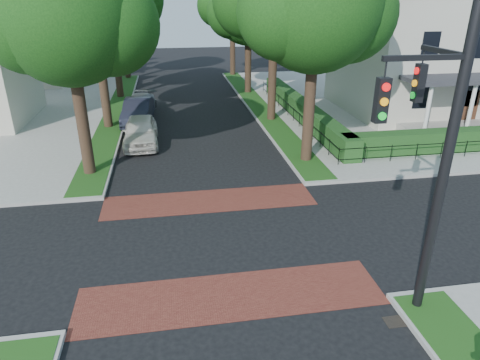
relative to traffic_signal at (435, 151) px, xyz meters
name	(u,v)px	position (x,y,z in m)	size (l,w,h in m)	color
ground	(218,240)	(-4.89, 4.41, -4.71)	(120.00, 120.00, 0.00)	black
sidewalk_ne	(424,100)	(14.61, 23.41, -4.63)	(30.00, 30.00, 0.15)	gray
crosswalk_far	(210,201)	(-4.89, 7.61, -4.70)	(9.00, 2.20, 0.01)	maroon
crosswalk_near	(231,296)	(-4.89, 1.21, -4.70)	(9.00, 2.20, 0.01)	maroon
storm_drain	(396,321)	(-0.59, -0.59, -4.70)	(0.65, 0.45, 0.01)	black
grass_strip_ne	(258,105)	(0.51, 23.51, -4.55)	(1.60, 29.80, 0.02)	#224814
grass_strip_nw	(116,111)	(-10.29, 23.51, -4.55)	(1.60, 29.80, 0.02)	#224814
tree_right_near	(316,7)	(0.72, 11.65, 2.92)	(7.75, 6.67, 10.66)	black
tree_right_far	(249,10)	(0.71, 28.64, 2.20)	(7.25, 6.23, 9.74)	black
tree_right_back	(233,3)	(0.72, 37.64, 2.56)	(7.50, 6.45, 10.20)	black
tree_left_near	(70,17)	(-10.28, 11.64, 2.56)	(7.50, 6.45, 10.20)	black
tree_left_far	(112,8)	(-10.29, 28.63, 2.41)	(7.00, 6.02, 9.86)	black
tree_left_back	(122,2)	(-10.28, 37.65, 2.70)	(7.75, 6.66, 10.44)	black
hedge_main_road	(302,109)	(2.81, 19.41, -3.96)	(1.00, 18.00, 1.20)	#194A1C
fence_main_road	(291,112)	(2.01, 19.41, -4.11)	(0.06, 18.00, 0.90)	black
house_victorian	(436,27)	(12.62, 20.33, 1.31)	(13.00, 13.05, 12.48)	beige
house_left_far	(13,30)	(-20.38, 36.41, 0.33)	(10.00, 9.00, 10.14)	beige
traffic_signal	(435,151)	(0.00, 0.00, 0.00)	(2.17, 2.00, 8.00)	black
parked_car_front	(141,131)	(-8.10, 15.76, -3.88)	(1.94, 4.83, 1.65)	silver
parked_car_middle	(138,111)	(-8.49, 20.45, -3.88)	(1.74, 5.00, 1.65)	#1F212F
parked_car_rear	(140,105)	(-8.49, 22.90, -4.02)	(1.91, 4.71, 1.37)	gray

